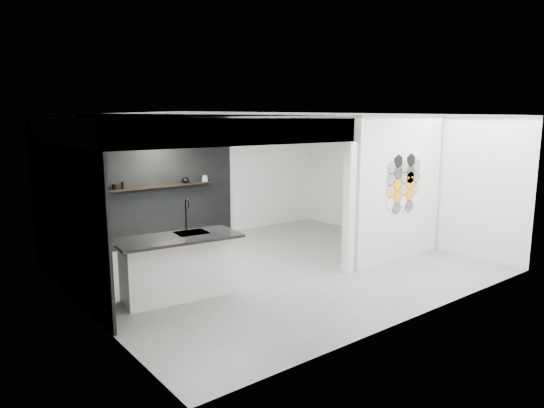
{
  "coord_description": "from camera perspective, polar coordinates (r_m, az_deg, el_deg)",
  "views": [
    {
      "loc": [
        -5.49,
        -6.8,
        2.73
      ],
      "look_at": [
        0.1,
        0.3,
        1.15
      ],
      "focal_mm": 32.0,
      "sensor_mm": 36.0,
      "label": 1
    }
  ],
  "objects": [
    {
      "name": "bay_clad_back",
      "position": [
        10.74,
        -14.84,
        1.26
      ],
      "size": [
        4.4,
        0.04,
        2.35
      ],
      "primitive_type": "cube",
      "color": "black",
      "rests_on": "floor"
    },
    {
      "name": "floor",
      "position": [
        9.16,
        0.67,
        -7.46
      ],
      "size": [
        7.0,
        6.0,
        0.01
      ],
      "primitive_type": "cube",
      "color": "slate"
    },
    {
      "name": "fascia_beam",
      "position": [
        7.22,
        -2.77,
        8.48
      ],
      "size": [
        4.4,
        0.16,
        0.4
      ],
      "primitive_type": "cube",
      "color": "silver",
      "rests_on": "corner_column"
    },
    {
      "name": "bulkhead",
      "position": [
        8.86,
        -10.08,
        8.6
      ],
      "size": [
        4.4,
        4.0,
        0.4
      ],
      "primitive_type": "cube",
      "color": "silver",
      "rests_on": "corner_column"
    },
    {
      "name": "glass_vase",
      "position": [
        11.27,
        -7.9,
        3.0
      ],
      "size": [
        0.11,
        0.11,
        0.14
      ],
      "primitive_type": "cylinder",
      "rotation": [
        0.0,
        0.0,
        -0.07
      ],
      "color": "gray",
      "rests_on": "display_shelf"
    },
    {
      "name": "bay_clad_left",
      "position": [
        8.21,
        -23.25,
        -1.82
      ],
      "size": [
        0.04,
        4.0,
        2.35
      ],
      "primitive_type": "cube",
      "color": "black",
      "rests_on": "floor"
    },
    {
      "name": "corner_column",
      "position": [
        8.71,
        9.05,
        -0.49
      ],
      "size": [
        0.16,
        0.16,
        2.35
      ],
      "primitive_type": "cube",
      "color": "silver",
      "rests_on": "floor"
    },
    {
      "name": "bottle_dark",
      "position": [
        10.43,
        -17.18,
        2.12
      ],
      "size": [
        0.06,
        0.06,
        0.15
      ],
      "primitive_type": "cylinder",
      "rotation": [
        0.0,
        0.0,
        0.01
      ],
      "color": "black",
      "rests_on": "display_shelf"
    },
    {
      "name": "kettle",
      "position": [
        11.03,
        -10.14,
        2.77
      ],
      "size": [
        0.2,
        0.2,
        0.13
      ],
      "primitive_type": "ellipsoid",
      "rotation": [
        0.0,
        0.0,
        -0.38
      ],
      "color": "black",
      "rests_on": "display_shelf"
    },
    {
      "name": "glass_bowl",
      "position": [
        11.27,
        -7.9,
        2.9
      ],
      "size": [
        0.19,
        0.19,
        0.1
      ],
      "primitive_type": "cylinder",
      "rotation": [
        0.0,
        0.0,
        -0.42
      ],
      "color": "gray",
      "rests_on": "display_shelf"
    },
    {
      "name": "stockpot",
      "position": [
        10.23,
        -20.36,
        1.92
      ],
      "size": [
        0.28,
        0.28,
        0.19
      ],
      "primitive_type": "cylinder",
      "rotation": [
        0.0,
        0.0,
        0.2
      ],
      "color": "black",
      "rests_on": "display_shelf"
    },
    {
      "name": "display_shelf",
      "position": [
        10.67,
        -14.15,
        1.91
      ],
      "size": [
        3.0,
        0.15,
        0.04
      ],
      "primitive_type": "cube",
      "color": "black",
      "rests_on": "bay_clad_back"
    },
    {
      "name": "partition_panel",
      "position": [
        9.74,
        14.72,
        1.74
      ],
      "size": [
        2.45,
        0.15,
        2.8
      ],
      "primitive_type": "cube",
      "color": "silver",
      "rests_on": "floor"
    },
    {
      "name": "utensil_cup",
      "position": [
        10.38,
        -18.06,
        1.92
      ],
      "size": [
        0.09,
        0.09,
        0.11
      ],
      "primitive_type": "cylinder",
      "rotation": [
        0.0,
        0.0,
        0.01
      ],
      "color": "black",
      "rests_on": "display_shelf"
    },
    {
      "name": "wall_basin",
      "position": [
        8.15,
        -21.16,
        -4.11
      ],
      "size": [
        0.4,
        0.6,
        0.12
      ],
      "primitive_type": "cube",
      "color": "silver",
      "rests_on": "bay_clad_left"
    },
    {
      "name": "hex_tile_cluster",
      "position": [
        9.7,
        15.27,
        2.31
      ],
      "size": [
        1.04,
        0.02,
        1.16
      ],
      "color": "white",
      "rests_on": "partition_panel"
    },
    {
      "name": "kitchen_island",
      "position": [
        7.66,
        -11.08,
        -7.14
      ],
      "size": [
        1.95,
        1.04,
        1.5
      ],
      "rotation": [
        0.0,
        0.0,
        -0.12
      ],
      "color": "silver",
      "rests_on": "floor"
    }
  ]
}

